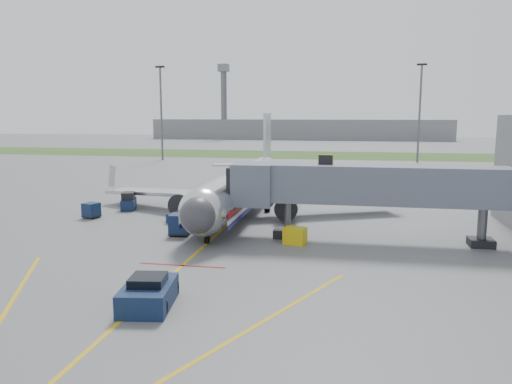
% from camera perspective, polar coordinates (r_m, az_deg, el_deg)
% --- Properties ---
extents(ground, '(400.00, 400.00, 0.00)m').
position_cam_1_polar(ground, '(37.87, -6.45, -6.58)').
color(ground, '#565659').
rests_on(ground, ground).
extents(grass_strip, '(300.00, 25.00, 0.01)m').
position_cam_1_polar(grass_strip, '(125.73, 5.67, 4.25)').
color(grass_strip, '#2D4C1E').
rests_on(grass_strip, ground).
extents(apron_markings, '(21.52, 50.00, 0.01)m').
position_cam_1_polar(apron_markings, '(31.19, -10.50, -10.08)').
color(apron_markings, gold).
rests_on(apron_markings, ground).
extents(airliner, '(32.10, 35.67, 10.25)m').
position_cam_1_polar(airliner, '(51.80, -1.56, 0.65)').
color(airliner, silver).
rests_on(airliner, ground).
extents(jet_bridge, '(25.30, 4.00, 6.90)m').
position_cam_1_polar(jet_bridge, '(40.30, 13.39, 0.66)').
color(jet_bridge, slate).
rests_on(jet_bridge, ground).
extents(light_mast_left, '(2.00, 0.44, 20.40)m').
position_cam_1_polar(light_mast_left, '(112.54, -10.78, 9.09)').
color(light_mast_left, '#595B60').
rests_on(light_mast_left, ground).
extents(light_mast_right, '(2.00, 0.44, 20.40)m').
position_cam_1_polar(light_mast_right, '(110.77, 18.20, 8.82)').
color(light_mast_right, '#595B60').
rests_on(light_mast_right, ground).
extents(distant_terminal, '(120.00, 14.00, 8.00)m').
position_cam_1_polar(distant_terminal, '(206.01, 4.87, 7.16)').
color(distant_terminal, slate).
rests_on(distant_terminal, ground).
extents(control_tower, '(4.00, 4.00, 30.00)m').
position_cam_1_polar(control_tower, '(206.36, -3.70, 10.88)').
color(control_tower, '#595B60').
rests_on(control_tower, ground).
extents(pushback_tug, '(3.03, 4.35, 1.68)m').
position_cam_1_polar(pushback_tug, '(27.42, -12.19, -11.29)').
color(pushback_tug, '#0D1C3B').
rests_on(pushback_tug, ground).
extents(baggage_tug, '(2.11, 2.95, 1.86)m').
position_cam_1_polar(baggage_tug, '(54.87, -14.36, -1.09)').
color(baggage_tug, '#0D1C3B').
rests_on(baggage_tug, ground).
extents(baggage_cart_a, '(1.75, 1.75, 1.48)m').
position_cam_1_polar(baggage_cart_a, '(51.44, -18.31, -2.00)').
color(baggage_cart_a, '#0D1C3B').
rests_on(baggage_cart_a, ground).
extents(baggage_cart_b, '(1.99, 1.99, 1.87)m').
position_cam_1_polar(baggage_cart_b, '(52.44, -4.84, -1.15)').
color(baggage_cart_b, '#0D1C3B').
rests_on(baggage_cart_b, ground).
extents(baggage_cart_c, '(1.82, 1.82, 1.79)m').
position_cam_1_polar(baggage_cart_c, '(42.40, -8.72, -3.69)').
color(baggage_cart_c, '#0D1C3B').
rests_on(baggage_cart_c, ground).
extents(belt_loader, '(2.59, 4.24, 2.01)m').
position_cam_1_polar(belt_loader, '(48.07, -8.24, -2.68)').
color(belt_loader, '#0D1C3B').
rests_on(belt_loader, ground).
extents(ground_power_cart, '(1.91, 1.51, 1.34)m').
position_cam_1_polar(ground_power_cart, '(39.22, 4.47, -5.02)').
color(ground_power_cart, gold).
rests_on(ground_power_cart, ground).
extents(ramp_worker, '(0.68, 0.58, 1.57)m').
position_cam_1_polar(ramp_worker, '(51.41, -5.17, -1.55)').
color(ramp_worker, '#A5C417').
rests_on(ramp_worker, ground).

